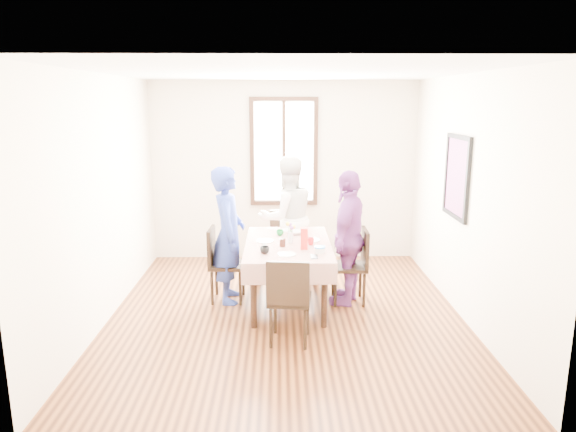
% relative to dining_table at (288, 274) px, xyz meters
% --- Properties ---
extents(ground, '(4.50, 4.50, 0.00)m').
position_rel_dining_table_xyz_m(ground, '(-0.03, -0.32, -0.38)').
color(ground, '#32170B').
rests_on(ground, ground).
extents(back_wall, '(4.00, 0.00, 4.00)m').
position_rel_dining_table_xyz_m(back_wall, '(-0.03, 1.93, 0.98)').
color(back_wall, '#F1E1C3').
rests_on(back_wall, ground).
extents(right_wall, '(0.00, 4.50, 4.50)m').
position_rel_dining_table_xyz_m(right_wall, '(1.97, -0.32, 0.98)').
color(right_wall, '#F1E1C3').
rests_on(right_wall, ground).
extents(window_frame, '(1.02, 0.06, 1.62)m').
position_rel_dining_table_xyz_m(window_frame, '(-0.03, 1.91, 1.27)').
color(window_frame, black).
rests_on(window_frame, back_wall).
extents(window_pane, '(0.90, 0.02, 1.50)m').
position_rel_dining_table_xyz_m(window_pane, '(-0.03, 1.92, 1.27)').
color(window_pane, white).
rests_on(window_pane, back_wall).
extents(art_poster, '(0.04, 0.76, 0.96)m').
position_rel_dining_table_xyz_m(art_poster, '(1.95, -0.02, 1.18)').
color(art_poster, red).
rests_on(art_poster, right_wall).
extents(dining_table, '(0.88, 1.46, 0.75)m').
position_rel_dining_table_xyz_m(dining_table, '(0.00, 0.00, 0.00)').
color(dining_table, black).
rests_on(dining_table, ground).
extents(tablecloth, '(1.00, 1.58, 0.01)m').
position_rel_dining_table_xyz_m(tablecloth, '(0.00, 0.00, 0.38)').
color(tablecloth, '#5F0E01').
rests_on(tablecloth, dining_table).
extents(chair_left, '(0.44, 0.44, 0.91)m').
position_rel_dining_table_xyz_m(chair_left, '(-0.73, 0.14, 0.08)').
color(chair_left, black).
rests_on(chair_left, ground).
extents(chair_right, '(0.43, 0.43, 0.91)m').
position_rel_dining_table_xyz_m(chair_right, '(0.73, 0.05, 0.08)').
color(chair_right, black).
rests_on(chair_right, ground).
extents(chair_far, '(0.47, 0.47, 0.91)m').
position_rel_dining_table_xyz_m(chair_far, '(0.00, 1.01, 0.08)').
color(chair_far, black).
rests_on(chair_far, ground).
extents(chair_near, '(0.47, 0.47, 0.91)m').
position_rel_dining_table_xyz_m(chair_near, '(0.00, -1.01, 0.08)').
color(chair_near, black).
rests_on(chair_near, ground).
extents(person_left, '(0.43, 0.62, 1.66)m').
position_rel_dining_table_xyz_m(person_left, '(-0.72, 0.14, 0.45)').
color(person_left, navy).
rests_on(person_left, ground).
extents(person_far, '(0.99, 0.88, 1.68)m').
position_rel_dining_table_xyz_m(person_far, '(0.00, 0.99, 0.47)').
color(person_far, white).
rests_on(person_far, ground).
extents(person_right, '(0.72, 1.03, 1.62)m').
position_rel_dining_table_xyz_m(person_right, '(0.72, 0.05, 0.44)').
color(person_right, '#77357F').
rests_on(person_right, ground).
extents(mug_black, '(0.10, 0.10, 0.08)m').
position_rel_dining_table_xyz_m(mug_black, '(-0.26, -0.43, 0.43)').
color(mug_black, black).
rests_on(mug_black, tablecloth).
extents(mug_flag, '(0.12, 0.12, 0.08)m').
position_rel_dining_table_xyz_m(mug_flag, '(0.27, -0.08, 0.43)').
color(mug_flag, red).
rests_on(mug_flag, tablecloth).
extents(mug_green, '(0.11, 0.11, 0.07)m').
position_rel_dining_table_xyz_m(mug_green, '(-0.09, 0.35, 0.42)').
color(mug_green, '#0C7226').
rests_on(mug_green, tablecloth).
extents(serving_bowl, '(0.24, 0.24, 0.05)m').
position_rel_dining_table_xyz_m(serving_bowl, '(0.10, 0.40, 0.41)').
color(serving_bowl, white).
rests_on(serving_bowl, tablecloth).
extents(juice_carton, '(0.08, 0.08, 0.24)m').
position_rel_dining_table_xyz_m(juice_carton, '(0.18, -0.26, 0.51)').
color(juice_carton, red).
rests_on(juice_carton, tablecloth).
extents(butter_tub, '(0.12, 0.12, 0.06)m').
position_rel_dining_table_xyz_m(butter_tub, '(0.35, -0.40, 0.42)').
color(butter_tub, white).
rests_on(butter_tub, tablecloth).
extents(jam_jar, '(0.07, 0.07, 0.10)m').
position_rel_dining_table_xyz_m(jam_jar, '(-0.06, -0.16, 0.43)').
color(jam_jar, black).
rests_on(jam_jar, tablecloth).
extents(drinking_glass, '(0.06, 0.06, 0.09)m').
position_rel_dining_table_xyz_m(drinking_glass, '(-0.27, -0.25, 0.43)').
color(drinking_glass, silver).
rests_on(drinking_glass, tablecloth).
extents(smartphone, '(0.08, 0.15, 0.01)m').
position_rel_dining_table_xyz_m(smartphone, '(0.27, -0.57, 0.39)').
color(smartphone, black).
rests_on(smartphone, tablecloth).
extents(flower_vase, '(0.07, 0.07, 0.13)m').
position_rel_dining_table_xyz_m(flower_vase, '(0.03, 0.01, 0.45)').
color(flower_vase, silver).
rests_on(flower_vase, tablecloth).
extents(plate_left, '(0.20, 0.20, 0.01)m').
position_rel_dining_table_xyz_m(plate_left, '(-0.27, 0.07, 0.39)').
color(plate_left, white).
rests_on(plate_left, tablecloth).
extents(plate_right, '(0.20, 0.20, 0.01)m').
position_rel_dining_table_xyz_m(plate_right, '(0.29, 0.11, 0.39)').
color(plate_right, white).
rests_on(plate_right, tablecloth).
extents(plate_far, '(0.20, 0.20, 0.01)m').
position_rel_dining_table_xyz_m(plate_far, '(0.01, 0.59, 0.39)').
color(plate_far, white).
rests_on(plate_far, tablecloth).
extents(plate_near, '(0.20, 0.20, 0.01)m').
position_rel_dining_table_xyz_m(plate_near, '(-0.02, -0.48, 0.39)').
color(plate_near, white).
rests_on(plate_near, tablecloth).
extents(butter_lid, '(0.12, 0.12, 0.01)m').
position_rel_dining_table_xyz_m(butter_lid, '(0.35, -0.40, 0.45)').
color(butter_lid, blue).
rests_on(butter_lid, butter_tub).
extents(flower_bunch, '(0.09, 0.09, 0.10)m').
position_rel_dining_table_xyz_m(flower_bunch, '(0.03, 0.01, 0.57)').
color(flower_bunch, yellow).
rests_on(flower_bunch, flower_vase).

